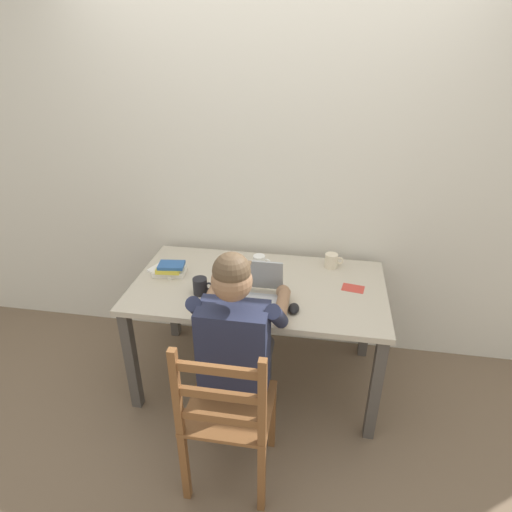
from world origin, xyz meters
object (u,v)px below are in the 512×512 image
(laptop, at_px, (252,292))
(coffee_mug_spare, at_px, (332,261))
(computer_mouse, at_px, (294,308))
(book_stack_main, at_px, (170,269))
(coffee_mug_dark, at_px, (201,286))
(seated_person, at_px, (238,341))
(landscape_photo_print, at_px, (353,288))
(desk, at_px, (259,296))
(wooden_chair, at_px, (227,414))
(coffee_mug_white, at_px, (259,263))

(laptop, relative_size, coffee_mug_spare, 2.73)
(laptop, bearing_deg, computer_mouse, -15.75)
(laptop, distance_m, computer_mouse, 0.26)
(computer_mouse, xyz_separation_m, book_stack_main, (-0.81, 0.27, 0.02))
(coffee_mug_spare, bearing_deg, book_stack_main, -165.00)
(computer_mouse, relative_size, coffee_mug_spare, 0.83)
(coffee_mug_dark, bearing_deg, seated_person, -48.73)
(coffee_mug_dark, height_order, landscape_photo_print, coffee_mug_dark)
(computer_mouse, height_order, book_stack_main, book_stack_main)
(desk, xyz_separation_m, book_stack_main, (-0.57, 0.03, 0.12))
(computer_mouse, bearing_deg, landscape_photo_print, 41.88)
(landscape_photo_print, bearing_deg, desk, -165.37)
(desk, distance_m, computer_mouse, 0.36)
(computer_mouse, distance_m, coffee_mug_dark, 0.56)
(computer_mouse, bearing_deg, seated_person, -137.08)
(wooden_chair, distance_m, landscape_photo_print, 1.05)
(seated_person, bearing_deg, computer_mouse, 42.92)
(desk, bearing_deg, book_stack_main, 177.47)
(seated_person, height_order, wooden_chair, seated_person)
(computer_mouse, height_order, landscape_photo_print, computer_mouse)
(wooden_chair, relative_size, landscape_photo_print, 7.31)
(wooden_chair, bearing_deg, laptop, 88.39)
(seated_person, relative_size, computer_mouse, 12.55)
(landscape_photo_print, bearing_deg, laptop, -148.72)
(seated_person, bearing_deg, coffee_mug_spare, 59.73)
(computer_mouse, relative_size, coffee_mug_white, 0.87)
(laptop, relative_size, computer_mouse, 3.30)
(coffee_mug_spare, height_order, landscape_photo_print, coffee_mug_spare)
(coffee_mug_white, height_order, book_stack_main, coffee_mug_white)
(wooden_chair, height_order, computer_mouse, wooden_chair)
(laptop, distance_m, coffee_mug_spare, 0.65)
(desk, bearing_deg, computer_mouse, -46.37)
(coffee_mug_spare, xyz_separation_m, book_stack_main, (-1.01, -0.27, -0.01))
(laptop, bearing_deg, seated_person, -93.06)
(computer_mouse, distance_m, coffee_mug_spare, 0.58)
(desk, height_order, wooden_chair, wooden_chair)
(book_stack_main, bearing_deg, laptop, -19.93)
(coffee_mug_white, distance_m, landscape_photo_print, 0.61)
(coffee_mug_spare, distance_m, book_stack_main, 1.04)
(seated_person, distance_m, book_stack_main, 0.76)
(desk, xyz_separation_m, coffee_mug_spare, (0.43, 0.29, 0.13))
(desk, bearing_deg, wooden_chair, -91.91)
(book_stack_main, relative_size, landscape_photo_print, 1.61)
(coffee_mug_white, bearing_deg, wooden_chair, -90.07)
(book_stack_main, bearing_deg, wooden_chair, -55.62)
(computer_mouse, relative_size, landscape_photo_print, 0.77)
(wooden_chair, height_order, book_stack_main, wooden_chair)
(coffee_mug_white, height_order, coffee_mug_spare, coffee_mug_white)
(coffee_mug_white, bearing_deg, coffee_mug_dark, -130.36)
(coffee_mug_white, distance_m, coffee_mug_spare, 0.47)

